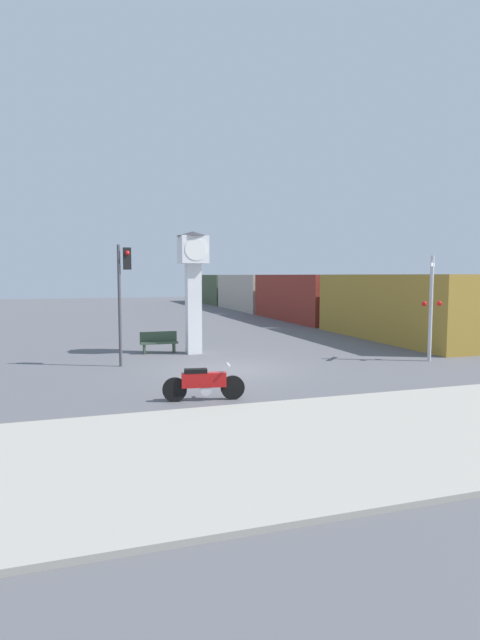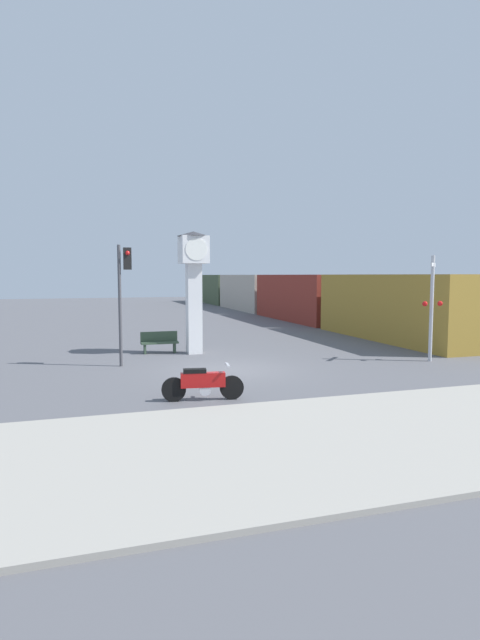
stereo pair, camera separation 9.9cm
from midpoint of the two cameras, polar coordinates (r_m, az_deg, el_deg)
The scene contains 8 objects.
ground_plane at distance 17.83m, azimuth -1.53°, elevation -5.72°, with size 120.00×120.00×0.00m, color #56565B.
sidewalk_strip at distance 10.64m, azimuth 10.93°, elevation -13.08°, with size 36.00×6.00×0.10m.
motorcycle at distance 13.51m, azimuth -4.39°, elevation -7.23°, with size 2.20×0.56×0.98m.
clock_tower at distance 21.38m, azimuth -5.51°, elevation 5.35°, with size 1.38×1.38×5.21m.
freight_train at distance 43.14m, azimuth 3.31°, elevation 2.93°, with size 2.80×47.23×3.40m.
traffic_light at distance 18.77m, azimuth -13.36°, elevation 4.08°, with size 0.50×0.35×4.46m.
railroad_crossing_signal at distance 20.76m, azimuth 20.87°, elevation 1.70°, with size 0.90×0.82×4.12m.
bench at distance 21.89m, azimuth -9.38°, elevation -2.46°, with size 1.60×0.44×0.92m.
Camera 1 is at (-4.95, -16.80, 3.36)m, focal length 28.00 mm.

